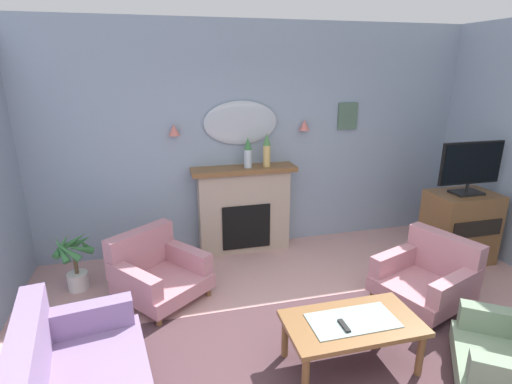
{
  "coord_description": "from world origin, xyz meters",
  "views": [
    {
      "loc": [
        -1.33,
        -2.06,
        2.41
      ],
      "look_at": [
        -0.35,
        1.76,
        1.15
      ],
      "focal_mm": 27.82,
      "sensor_mm": 36.0,
      "label": 1
    }
  ],
  "objects_px": {
    "wall_sconce_right": "(304,125)",
    "coffee_table": "(352,327)",
    "fireplace": "(244,210)",
    "wall_mirror": "(241,123)",
    "wall_sconce_left": "(174,130)",
    "potted_plant_small_fern": "(75,260)",
    "armchair_by_coffee_table": "(428,275)",
    "tv_remote": "(344,326)",
    "tv_flatscreen": "(471,167)",
    "tv_cabinet": "(459,227)",
    "framed_picture": "(348,116)",
    "mantel_vase_left": "(267,149)",
    "armchair_in_corner": "(156,270)",
    "mantel_vase_centre": "(248,152)"
  },
  "relations": [
    {
      "from": "fireplace",
      "to": "wall_sconce_right",
      "type": "distance_m",
      "value": 1.38
    },
    {
      "from": "wall_mirror",
      "to": "tv_remote",
      "type": "bearing_deg",
      "value": -84.42
    },
    {
      "from": "tv_cabinet",
      "to": "potted_plant_small_fern",
      "type": "distance_m",
      "value": 4.66
    },
    {
      "from": "fireplace",
      "to": "wall_sconce_left",
      "type": "relative_size",
      "value": 9.71
    },
    {
      "from": "coffee_table",
      "to": "tv_flatscreen",
      "type": "bearing_deg",
      "value": 32.13
    },
    {
      "from": "tv_remote",
      "to": "armchair_by_coffee_table",
      "type": "xyz_separation_m",
      "value": [
        1.34,
        0.74,
        -0.15
      ]
    },
    {
      "from": "coffee_table",
      "to": "armchair_by_coffee_table",
      "type": "bearing_deg",
      "value": 28.76
    },
    {
      "from": "fireplace",
      "to": "tv_cabinet",
      "type": "distance_m",
      "value": 2.77
    },
    {
      "from": "mantel_vase_left",
      "to": "tv_flatscreen",
      "type": "distance_m",
      "value": 2.49
    },
    {
      "from": "armchair_in_corner",
      "to": "tv_cabinet",
      "type": "relative_size",
      "value": 1.26
    },
    {
      "from": "wall_sconce_right",
      "to": "coffee_table",
      "type": "bearing_deg",
      "value": -101.24
    },
    {
      "from": "armchair_by_coffee_table",
      "to": "potted_plant_small_fern",
      "type": "height_order",
      "value": "armchair_by_coffee_table"
    },
    {
      "from": "wall_sconce_left",
      "to": "fireplace",
      "type": "bearing_deg",
      "value": -6.16
    },
    {
      "from": "tv_flatscreen",
      "to": "armchair_by_coffee_table",
      "type": "bearing_deg",
      "value": -143.99
    },
    {
      "from": "tv_cabinet",
      "to": "tv_flatscreen",
      "type": "xyz_separation_m",
      "value": [
        0.0,
        -0.02,
        0.8
      ]
    },
    {
      "from": "framed_picture",
      "to": "tv_cabinet",
      "type": "relative_size",
      "value": 0.4
    },
    {
      "from": "wall_sconce_left",
      "to": "tv_remote",
      "type": "height_order",
      "value": "wall_sconce_left"
    },
    {
      "from": "wall_sconce_right",
      "to": "tv_remote",
      "type": "height_order",
      "value": "wall_sconce_right"
    },
    {
      "from": "tv_remote",
      "to": "armchair_in_corner",
      "type": "distance_m",
      "value": 2.12
    },
    {
      "from": "armchair_in_corner",
      "to": "tv_cabinet",
      "type": "height_order",
      "value": "tv_cabinet"
    },
    {
      "from": "framed_picture",
      "to": "potted_plant_small_fern",
      "type": "relative_size",
      "value": 0.53
    },
    {
      "from": "framed_picture",
      "to": "armchair_by_coffee_table",
      "type": "height_order",
      "value": "framed_picture"
    },
    {
      "from": "tv_remote",
      "to": "armchair_by_coffee_table",
      "type": "height_order",
      "value": "armchair_by_coffee_table"
    },
    {
      "from": "wall_sconce_left",
      "to": "potted_plant_small_fern",
      "type": "xyz_separation_m",
      "value": [
        -1.19,
        -0.62,
        -1.3
      ]
    },
    {
      "from": "mantel_vase_left",
      "to": "potted_plant_small_fern",
      "type": "height_order",
      "value": "mantel_vase_left"
    },
    {
      "from": "tv_flatscreen",
      "to": "potted_plant_small_fern",
      "type": "bearing_deg",
      "value": 174.36
    },
    {
      "from": "wall_mirror",
      "to": "wall_sconce_right",
      "type": "xyz_separation_m",
      "value": [
        0.85,
        -0.05,
        -0.05
      ]
    },
    {
      "from": "fireplace",
      "to": "armchair_by_coffee_table",
      "type": "bearing_deg",
      "value": -46.99
    },
    {
      "from": "tv_cabinet",
      "to": "armchair_by_coffee_table",
      "type": "bearing_deg",
      "value": -143.22
    },
    {
      "from": "fireplace",
      "to": "mantel_vase_centre",
      "type": "distance_m",
      "value": 0.79
    },
    {
      "from": "tv_remote",
      "to": "mantel_vase_left",
      "type": "bearing_deg",
      "value": 88.89
    },
    {
      "from": "tv_flatscreen",
      "to": "armchair_in_corner",
      "type": "bearing_deg",
      "value": 178.51
    },
    {
      "from": "wall_sconce_right",
      "to": "armchair_by_coffee_table",
      "type": "relative_size",
      "value": 0.13
    },
    {
      "from": "armchair_by_coffee_table",
      "to": "potted_plant_small_fern",
      "type": "relative_size",
      "value": 1.55
    },
    {
      "from": "fireplace",
      "to": "wall_mirror",
      "type": "relative_size",
      "value": 1.42
    },
    {
      "from": "mantel_vase_left",
      "to": "tv_cabinet",
      "type": "bearing_deg",
      "value": -22.27
    },
    {
      "from": "mantel_vase_left",
      "to": "tv_cabinet",
      "type": "xyz_separation_m",
      "value": [
        2.29,
        -0.94,
        -0.93
      ]
    },
    {
      "from": "wall_sconce_right",
      "to": "tv_cabinet",
      "type": "distance_m",
      "value": 2.37
    },
    {
      "from": "mantel_vase_left",
      "to": "wall_mirror",
      "type": "bearing_deg",
      "value": 150.46
    },
    {
      "from": "tv_flatscreen",
      "to": "framed_picture",
      "type": "bearing_deg",
      "value": 133.79
    },
    {
      "from": "wall_mirror",
      "to": "coffee_table",
      "type": "xyz_separation_m",
      "value": [
        0.36,
        -2.54,
        -1.33
      ]
    },
    {
      "from": "wall_sconce_right",
      "to": "framed_picture",
      "type": "relative_size",
      "value": 0.39
    },
    {
      "from": "coffee_table",
      "to": "tv_flatscreen",
      "type": "height_order",
      "value": "tv_flatscreen"
    },
    {
      "from": "wall_mirror",
      "to": "framed_picture",
      "type": "bearing_deg",
      "value": 0.38
    },
    {
      "from": "fireplace",
      "to": "armchair_by_coffee_table",
      "type": "distance_m",
      "value": 2.36
    },
    {
      "from": "armchair_by_coffee_table",
      "to": "tv_cabinet",
      "type": "xyz_separation_m",
      "value": [
        1.0,
        0.74,
        0.15
      ]
    },
    {
      "from": "wall_sconce_right",
      "to": "coffee_table",
      "type": "distance_m",
      "value": 2.84
    },
    {
      "from": "fireplace",
      "to": "tv_remote",
      "type": "bearing_deg",
      "value": -84.11
    },
    {
      "from": "tv_cabinet",
      "to": "tv_flatscreen",
      "type": "bearing_deg",
      "value": -90.0
    },
    {
      "from": "coffee_table",
      "to": "potted_plant_small_fern",
      "type": "bearing_deg",
      "value": 142.15
    }
  ]
}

